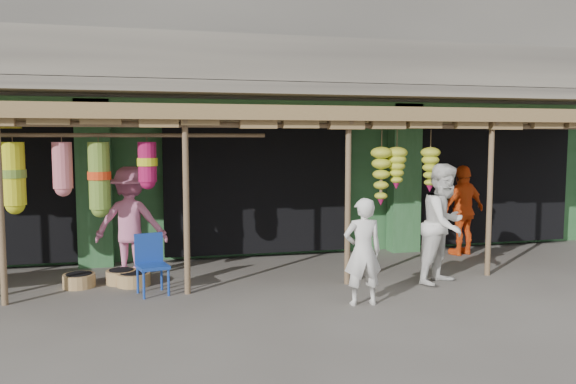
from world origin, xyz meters
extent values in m
plane|color=#514C47|center=(0.00, 0.00, 0.00)|extent=(80.00, 80.00, 0.00)
cube|color=gray|center=(0.00, 5.00, 5.00)|extent=(16.00, 6.00, 4.00)
cube|color=#2D6033|center=(0.00, 5.15, 1.50)|extent=(16.00, 5.70, 3.00)
cube|color=gray|center=(0.00, 1.65, 3.20)|extent=(16.00, 0.90, 0.22)
cube|color=gray|center=(0.00, 1.25, 3.70)|extent=(16.00, 0.10, 0.80)
cube|color=#2D6033|center=(0.00, 2.05, 2.85)|extent=(16.00, 0.35, 0.35)
cube|color=black|center=(0.00, 3.00, 1.35)|extent=(3.60, 2.00, 2.50)
cube|color=black|center=(5.00, 3.00, 1.35)|extent=(3.60, 2.00, 2.50)
cube|color=#2D6033|center=(-3.00, 2.05, 1.50)|extent=(0.60, 0.35, 3.00)
cube|color=#2D6033|center=(3.00, 2.05, 1.50)|extent=(0.60, 0.35, 3.00)
cylinder|color=brown|center=(-4.00, -0.20, 1.30)|extent=(0.09, 0.09, 2.60)
cylinder|color=brown|center=(-1.50, -0.20, 1.30)|extent=(0.09, 0.09, 2.60)
cylinder|color=brown|center=(1.00, -0.20, 1.30)|extent=(0.09, 0.09, 2.60)
cylinder|color=brown|center=(3.50, -0.20, 1.30)|extent=(0.09, 0.09, 2.60)
cylinder|color=brown|center=(-0.25, -0.20, 2.50)|extent=(12.90, 0.08, 0.08)
cylinder|color=brown|center=(-3.00, 0.20, 2.35)|extent=(5.50, 0.06, 0.06)
cube|color=brown|center=(0.00, 0.90, 2.68)|extent=(14.00, 2.70, 0.22)
cylinder|color=#173996|center=(-2.13, -0.35, 0.20)|extent=(0.04, 0.04, 0.40)
cylinder|color=#173996|center=(-1.78, -0.25, 0.20)|extent=(0.04, 0.04, 0.40)
cylinder|color=#173996|center=(-2.22, 0.00, 0.20)|extent=(0.04, 0.04, 0.40)
cylinder|color=#173996|center=(-1.87, 0.09, 0.20)|extent=(0.04, 0.04, 0.40)
cube|color=#173996|center=(-2.00, -0.13, 0.42)|extent=(0.52, 0.52, 0.05)
cube|color=#173996|center=(-2.05, 0.07, 0.66)|extent=(0.42, 0.15, 0.45)
cylinder|color=olive|center=(-3.12, 0.57, 0.10)|extent=(0.64, 0.64, 0.20)
cylinder|color=olive|center=(-2.30, 0.48, 0.10)|extent=(0.53, 0.53, 0.20)
cylinder|color=#997547|center=(-2.50, 0.66, 0.11)|extent=(0.51, 0.51, 0.21)
imported|color=silver|center=(0.83, -1.31, 0.75)|extent=(0.56, 0.38, 1.49)
imported|color=silver|center=(2.51, -0.51, 0.95)|extent=(1.17, 1.10, 1.91)
imported|color=#EF5116|center=(4.00, 1.45, 0.89)|extent=(1.13, 0.73, 1.78)
imported|color=pink|center=(-2.35, 1.01, 0.92)|extent=(1.31, 0.91, 1.85)
camera|label=1|loc=(-1.92, -8.49, 2.29)|focal=35.00mm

